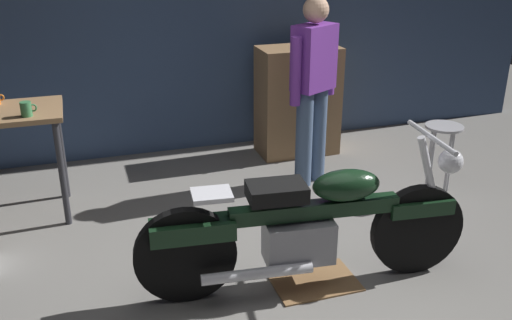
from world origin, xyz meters
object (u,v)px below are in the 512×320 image
object	(u,v)px
motorcycle	(309,224)
mug_green_speckled	(27,109)
shop_stool	(443,141)
wooden_dresser	(298,101)
person_standing	(313,84)

from	to	relation	value
motorcycle	mug_green_speckled	bearing A→B (deg)	145.70
motorcycle	shop_stool	xyz separation A→B (m)	(1.62, 0.92, 0.05)
wooden_dresser	mug_green_speckled	bearing A→B (deg)	-161.25
wooden_dresser	motorcycle	bearing A→B (deg)	-109.93
mug_green_speckled	person_standing	bearing A→B (deg)	2.62
shop_stool	wooden_dresser	size ratio (longest dim) A/B	0.58
motorcycle	mug_green_speckled	distance (m)	2.25
motorcycle	wooden_dresser	bearing A→B (deg)	75.92
motorcycle	wooden_dresser	xyz separation A→B (m)	(0.82, 2.26, 0.10)
motorcycle	shop_stool	world-z (taller)	motorcycle
motorcycle	person_standing	bearing A→B (deg)	72.46
motorcycle	person_standing	world-z (taller)	person_standing
shop_stool	mug_green_speckled	bearing A→B (deg)	171.51
motorcycle	shop_stool	bearing A→B (deg)	35.51
mug_green_speckled	shop_stool	bearing A→B (deg)	-8.49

